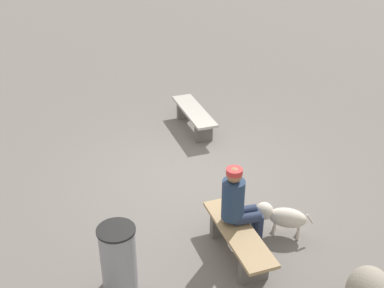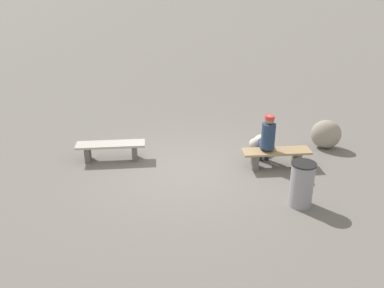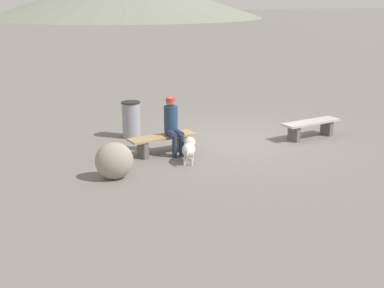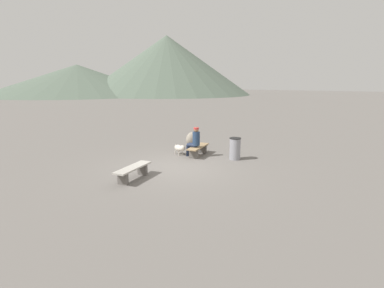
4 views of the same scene
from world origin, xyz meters
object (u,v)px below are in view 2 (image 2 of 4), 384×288
Objects in this scene: bench_right at (276,155)px; boulder at (326,134)px; bench_left at (111,148)px; trash_bin at (302,184)px; seated_person at (267,137)px; dog at (258,142)px.

boulder is (1.35, 1.27, 0.08)m from bench_right.
trash_bin reaches higher than bench_left.
trash_bin is at bearing -31.80° from bench_left.
bench_left is 2.24× the size of boulder.
bench_left is 4.61m from trash_bin.
bench_right is 0.50m from seated_person.
bench_left is at bearing 160.32° from trash_bin.
bench_right is 1.86m from boulder.
bench_left is 5.49m from boulder.
dog is at bearing 96.09° from seated_person.
trash_bin reaches higher than boulder.
dog is at bearing 106.68° from bench_right.
bench_left is at bearing 169.03° from bench_right.
trash_bin is (0.60, -1.66, -0.28)m from seated_person.
bench_right is 2.17× the size of boulder.
dog is 2.49m from trash_bin.
bench_right is at bearing 102.77° from trash_bin.
boulder is (1.58, 1.24, -0.37)m from seated_person.
dog is 1.83m from boulder.
seated_person is 2.05m from boulder.
seated_person reaches higher than bench_left.
dog is 0.86× the size of trash_bin.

